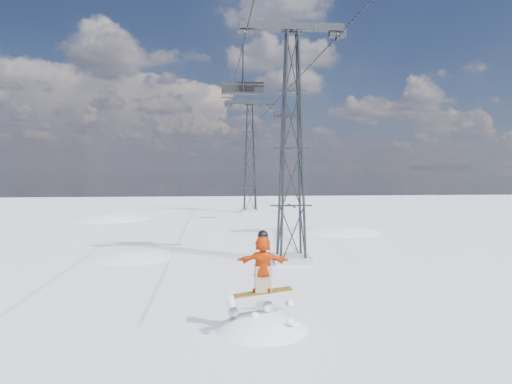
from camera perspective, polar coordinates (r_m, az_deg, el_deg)
ground at (r=14.72m, az=6.69°, el=-15.05°), size 120.00×120.00×0.00m
snow_terrain at (r=37.72m, az=-8.17°, el=-19.05°), size 39.00×37.00×22.00m
lift_tower_near at (r=22.02m, az=4.47°, el=5.37°), size 5.20×1.80×11.43m
lift_tower_far at (r=46.84m, az=-0.76°, el=4.12°), size 5.20×1.80×11.43m
haul_cables at (r=33.98m, az=1.10°, el=13.68°), size 4.46×51.00×0.06m
lift_chair_near at (r=24.17m, az=-1.65°, el=12.77°), size 2.21×0.64×2.74m
lift_chair_mid at (r=38.36m, az=3.65°, el=9.53°), size 1.94×0.56×2.41m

